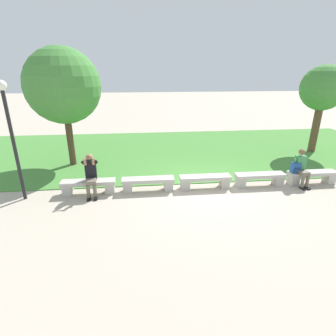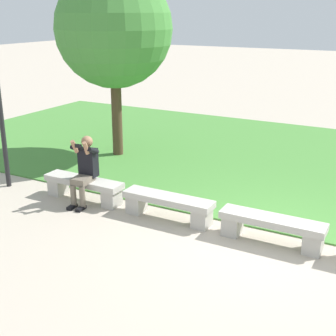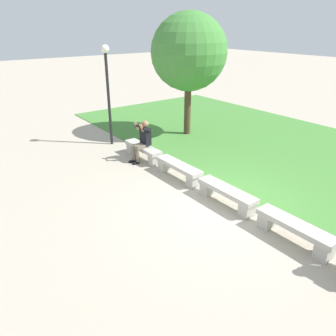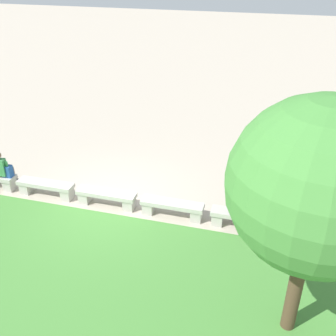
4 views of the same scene
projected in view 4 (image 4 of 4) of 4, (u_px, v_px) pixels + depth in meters
ground_plane at (107, 205)px, 11.09m from camera, size 80.00×80.00×0.00m
grass_strip at (15, 332)px, 7.40m from camera, size 21.30×8.00×0.03m
bench_main at (244, 218)px, 10.06m from camera, size 1.70×0.40×0.45m
bench_near at (172, 207)px, 10.51m from camera, size 1.70×0.40×0.45m
bench_mid at (106, 197)px, 10.95m from camera, size 1.70×0.40×0.45m
bench_far at (46, 187)px, 11.39m from camera, size 1.70×0.40×0.45m
person_photographer at (241, 202)px, 9.94m from camera, size 0.50×0.75×1.32m
person_distant at (3, 168)px, 11.59m from camera, size 0.48×0.69×1.26m
backpack at (8, 171)px, 11.53m from camera, size 0.28×0.24×0.43m
tree_behind_wall at (317, 186)px, 6.00m from camera, size 2.84×2.84×4.59m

